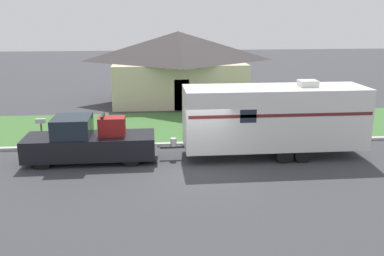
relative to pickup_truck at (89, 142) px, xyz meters
The scene contains 7 objects.
ground_plane 5.20m from the pickup_truck, 20.72° to the right, with size 120.00×120.00×0.00m, color #38383D.
curb_strip 5.24m from the pickup_truck, 21.97° to the left, with size 80.00×0.30×0.14m.
lawn_strip 7.41m from the pickup_truck, 49.34° to the left, with size 80.00×7.00×0.03m.
house_across_street 14.23m from the pickup_truck, 70.08° to the left, with size 9.98×7.59×5.08m.
pickup_truck is the anchor object (origin of this frame).
travel_trailer 8.33m from the pickup_truck, ahead, with size 9.21×2.40×3.46m.
mailbox 3.82m from the pickup_truck, 134.46° to the left, with size 0.48×0.20×1.33m.
Camera 1 is at (-2.00, -16.46, 6.35)m, focal length 40.00 mm.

